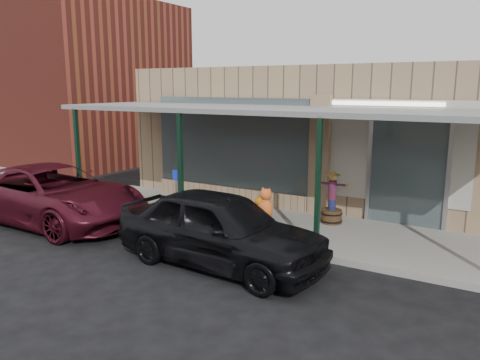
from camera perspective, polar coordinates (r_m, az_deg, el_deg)
The scene contains 10 objects.
ground at distance 9.38m, azimuth -6.34°, elevation -11.41°, with size 120.00×120.00×0.00m, color black.
sidewalk at distance 12.25m, azimuth 3.86°, elevation -5.51°, with size 40.00×3.20×0.15m, color gray.
storefront at distance 16.01m, azimuth 11.39°, elevation 5.63°, with size 12.00×6.25×4.20m.
awning at distance 11.71m, azimuth 3.96°, elevation 8.33°, with size 12.00×3.00×3.04m.
block_buildings_near at distance 16.41m, azimuth 19.62°, elevation 11.20°, with size 61.00×8.00×8.00m.
barrel_scarecrow at distance 12.27m, azimuth 11.14°, elevation -3.05°, with size 0.84×0.60×1.38m.
barrel_pumpkin at distance 12.42m, azimuth 2.46°, elevation -3.76°, with size 0.74×0.74×0.67m.
handicap_sign at distance 12.46m, azimuth -7.66°, elevation -0.92°, with size 0.27×0.04×1.31m.
parked_sedan at distance 9.58m, azimuth -2.41°, elevation -5.90°, with size 4.67×2.11×1.55m.
car_maroon at distance 13.53m, azimuth -21.90°, elevation -1.65°, with size 2.57×5.56×1.55m, color #4B0F1D.
Camera 1 is at (5.26, -6.88, 3.61)m, focal length 35.00 mm.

